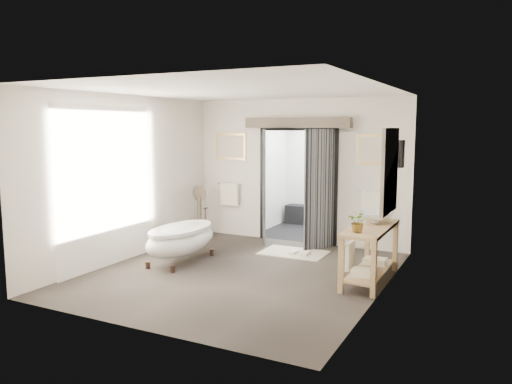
% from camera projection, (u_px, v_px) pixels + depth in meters
% --- Properties ---
extents(ground_plane, '(5.00, 5.00, 0.00)m').
position_uv_depth(ground_plane, '(239.00, 273.00, 8.03)').
color(ground_plane, '#433C34').
extents(room_shell, '(4.52, 5.02, 2.91)m').
position_uv_depth(room_shell, '(233.00, 158.00, 7.71)').
color(room_shell, beige).
rests_on(room_shell, ground_plane).
extents(shower_room, '(2.22, 2.01, 2.51)m').
position_uv_depth(shower_room, '(322.00, 190.00, 11.45)').
color(shower_room, black).
rests_on(shower_room, ground_plane).
extents(back_wall_dressing, '(3.82, 0.76, 2.52)m').
position_uv_depth(back_wall_dressing, '(295.00, 166.00, 9.88)').
color(back_wall_dressing, black).
rests_on(back_wall_dressing, ground_plane).
extents(clawfoot_tub, '(0.77, 1.72, 0.84)m').
position_uv_depth(clawfoot_tub, '(181.00, 239.00, 8.66)').
color(clawfoot_tub, '#402C21').
rests_on(clawfoot_tub, ground_plane).
extents(vanity, '(0.57, 1.60, 0.85)m').
position_uv_depth(vanity, '(369.00, 249.00, 7.56)').
color(vanity, tan).
rests_on(vanity, ground_plane).
extents(pedestal_mirror, '(0.33, 0.21, 1.12)m').
position_uv_depth(pedestal_mirror, '(200.00, 215.00, 10.54)').
color(pedestal_mirror, brown).
rests_on(pedestal_mirror, ground_plane).
extents(rug, '(1.21, 0.82, 0.01)m').
position_uv_depth(rug, '(294.00, 253.00, 9.30)').
color(rug, beige).
rests_on(rug, ground_plane).
extents(slippers, '(0.33, 0.25, 0.05)m').
position_uv_depth(slippers, '(300.00, 253.00, 9.17)').
color(slippers, silver).
rests_on(slippers, rug).
extents(basin, '(0.68, 0.68, 0.18)m').
position_uv_depth(basin, '(376.00, 217.00, 7.78)').
color(basin, white).
rests_on(basin, vanity).
extents(plant, '(0.32, 0.29, 0.31)m').
position_uv_depth(plant, '(359.00, 222.00, 7.07)').
color(plant, gray).
rests_on(plant, vanity).
extents(soap_bottle_a, '(0.09, 0.09, 0.19)m').
position_uv_depth(soap_bottle_a, '(363.00, 219.00, 7.60)').
color(soap_bottle_a, gray).
rests_on(soap_bottle_a, vanity).
extents(soap_bottle_b, '(0.14, 0.14, 0.15)m').
position_uv_depth(soap_bottle_b, '(378.00, 214.00, 8.17)').
color(soap_bottle_b, gray).
rests_on(soap_bottle_b, vanity).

